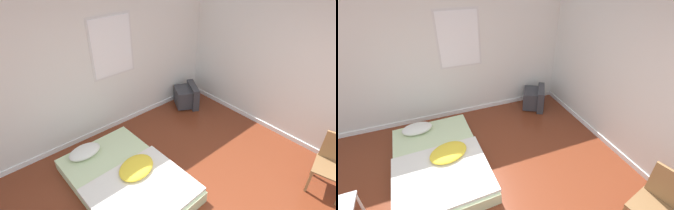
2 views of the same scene
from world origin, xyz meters
TOP-DOWN VIEW (x-y plane):
  - wall_back at (0.01, 2.90)m, footprint 7.43×0.08m
  - wall_right at (2.55, 0.00)m, footprint 0.08×8.15m
  - mattress_bed at (-0.39, 1.44)m, footprint 1.41×2.10m
  - crt_tv at (1.88, 2.49)m, footprint 0.66×0.69m
  - wooden_chair at (1.91, -0.50)m, footprint 0.55×0.55m

SIDE VIEW (x-z plane):
  - mattress_bed at x=-0.39m, z-range -0.04..0.30m
  - crt_tv at x=1.88m, z-range -0.01..0.47m
  - wooden_chair at x=1.91m, z-range 0.06..0.94m
  - wall_right at x=2.55m, z-range -0.01..2.59m
  - wall_back at x=0.01m, z-range -0.01..2.59m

